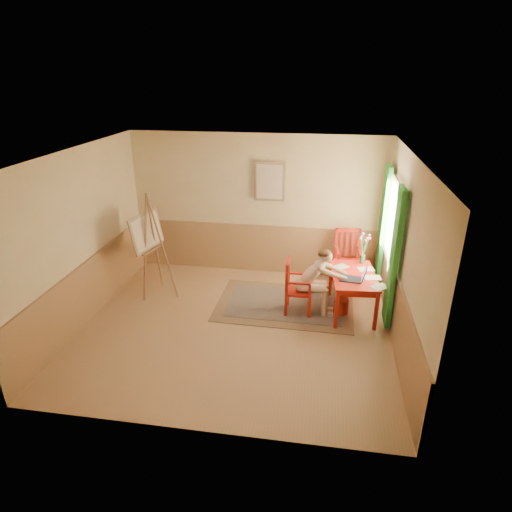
% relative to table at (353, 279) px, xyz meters
% --- Properties ---
extents(room, '(5.04, 4.54, 2.84)m').
position_rel_table_xyz_m(room, '(-1.87, -0.80, 0.77)').
color(room, '#A57A52').
rests_on(room, ground).
extents(wainscot, '(5.00, 4.50, 1.00)m').
position_rel_table_xyz_m(wainscot, '(-1.87, 0.00, -0.13)').
color(wainscot, '#AB7E55').
rests_on(wainscot, room).
extents(window, '(0.12, 2.01, 2.20)m').
position_rel_table_xyz_m(window, '(0.55, 0.30, 0.71)').
color(window, white).
rests_on(window, room).
extents(wall_portrait, '(0.60, 0.05, 0.76)m').
position_rel_table_xyz_m(wall_portrait, '(-1.62, 1.41, 1.27)').
color(wall_portrait, '#8D7053').
rests_on(wall_portrait, room).
extents(rug, '(2.43, 1.64, 0.02)m').
position_rel_table_xyz_m(rug, '(-1.15, 0.07, -0.62)').
color(rug, '#8C7251').
rests_on(rug, room).
extents(table, '(0.82, 1.26, 0.72)m').
position_rel_table_xyz_m(table, '(0.00, 0.00, 0.00)').
color(table, red).
rests_on(table, room).
extents(chair_left, '(0.44, 0.42, 0.96)m').
position_rel_table_xyz_m(chair_left, '(-0.95, -0.14, -0.15)').
color(chair_left, red).
rests_on(chair_left, room).
extents(chair_back, '(0.52, 0.54, 1.09)m').
position_rel_table_xyz_m(chair_back, '(-0.06, 1.06, -0.08)').
color(chair_back, red).
rests_on(chair_back, room).
extents(figure, '(0.87, 0.38, 1.19)m').
position_rel_table_xyz_m(figure, '(-0.63, -0.14, 0.03)').
color(figure, beige).
rests_on(figure, room).
extents(laptop, '(0.45, 0.30, 0.25)m').
position_rel_table_xyz_m(laptop, '(0.01, -0.22, 0.14)').
color(laptop, '#1E2338').
rests_on(laptop, table).
extents(papers, '(0.92, 0.99, 0.00)m').
position_rel_table_xyz_m(papers, '(0.17, 0.00, 0.09)').
color(papers, white).
rests_on(papers, table).
extents(vase, '(0.22, 0.27, 0.55)m').
position_rel_table_xyz_m(vase, '(0.17, 0.51, 0.34)').
color(vase, '#3F724C').
rests_on(vase, table).
extents(wastebasket, '(0.32, 0.32, 0.27)m').
position_rel_table_xyz_m(wastebasket, '(-0.17, -0.08, -0.49)').
color(wastebasket, red).
rests_on(wastebasket, room).
extents(easel, '(0.72, 0.87, 1.94)m').
position_rel_table_xyz_m(easel, '(-3.63, 0.14, 0.52)').
color(easel, '#8E6140').
rests_on(easel, room).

